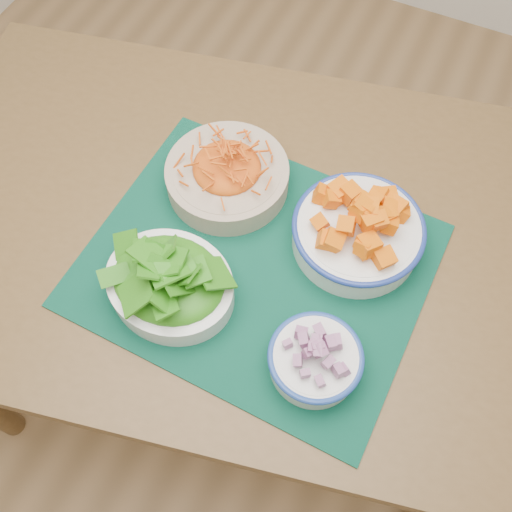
% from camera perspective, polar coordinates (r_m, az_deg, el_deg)
% --- Properties ---
extents(ground, '(4.00, 4.00, 0.00)m').
position_cam_1_polar(ground, '(1.66, -0.79, -20.18)').
color(ground, '#A77F51').
rests_on(ground, ground).
extents(table, '(1.36, 1.05, 0.75)m').
position_cam_1_polar(table, '(1.14, -3.28, 1.01)').
color(table, brown).
rests_on(table, ground).
extents(placemat, '(0.59, 0.49, 0.00)m').
position_cam_1_polar(placemat, '(1.01, 0.00, -0.87)').
color(placemat, black).
rests_on(placemat, table).
extents(carrot_bowl, '(0.29, 0.29, 0.09)m').
position_cam_1_polar(carrot_bowl, '(1.06, -2.91, 8.42)').
color(carrot_bowl, tan).
rests_on(carrot_bowl, placemat).
extents(squash_bowl, '(0.30, 0.30, 0.11)m').
position_cam_1_polar(squash_bowl, '(1.00, 10.25, 2.83)').
color(squash_bowl, white).
rests_on(squash_bowl, placemat).
extents(lettuce_bowl, '(0.24, 0.21, 0.11)m').
position_cam_1_polar(lettuce_bowl, '(0.94, -8.73, -2.28)').
color(lettuce_bowl, white).
rests_on(lettuce_bowl, placemat).
extents(onion_bowl, '(0.16, 0.16, 0.07)m').
position_cam_1_polar(onion_bowl, '(0.90, 5.96, -10.14)').
color(onion_bowl, silver).
rests_on(onion_bowl, placemat).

